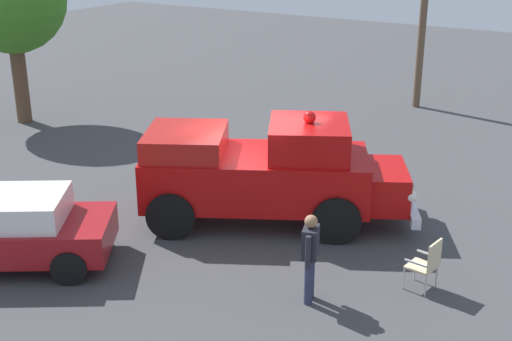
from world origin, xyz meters
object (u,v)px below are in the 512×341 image
object	(u,v)px
lawn_chair_by_car	(428,262)
utility_pole	(424,7)
vintage_fire_truck	(267,171)
traffic_cone	(315,174)
classic_hot_rod	(0,229)
spectator_standing	(310,252)

from	to	relation	value
lawn_chair_by_car	utility_pole	size ratio (longest dim) A/B	0.15
vintage_fire_truck	utility_pole	size ratio (longest dim) A/B	0.93
utility_pole	traffic_cone	world-z (taller)	utility_pole
vintage_fire_truck	utility_pole	distance (m)	11.59
vintage_fire_truck	lawn_chair_by_car	distance (m)	4.29
classic_hot_rod	lawn_chair_by_car	distance (m)	8.20
utility_pole	traffic_cone	bearing A→B (deg)	92.49
spectator_standing	utility_pole	xyz separation A→B (m)	(2.84, -13.94, 2.55)
classic_hot_rod	lawn_chair_by_car	xyz separation A→B (m)	(-7.49, -3.33, -0.16)
spectator_standing	traffic_cone	distance (m)	5.71
vintage_fire_truck	traffic_cone	world-z (taller)	vintage_fire_truck
lawn_chair_by_car	traffic_cone	size ratio (longest dim) A/B	1.61
utility_pole	traffic_cone	distance (m)	9.39
vintage_fire_truck	spectator_standing	size ratio (longest dim) A/B	3.75
traffic_cone	classic_hot_rod	bearing A→B (deg)	64.38
lawn_chair_by_car	traffic_cone	distance (m)	5.54
lawn_chair_by_car	spectator_standing	xyz separation A→B (m)	(1.68, 1.44, 0.37)
classic_hot_rod	utility_pole	xyz separation A→B (m)	(-2.98, -15.84, 2.76)
lawn_chair_by_car	utility_pole	distance (m)	13.61
utility_pole	spectator_standing	bearing A→B (deg)	101.51
vintage_fire_truck	spectator_standing	world-z (taller)	vintage_fire_truck
classic_hot_rod	vintage_fire_truck	bearing A→B (deg)	-127.19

